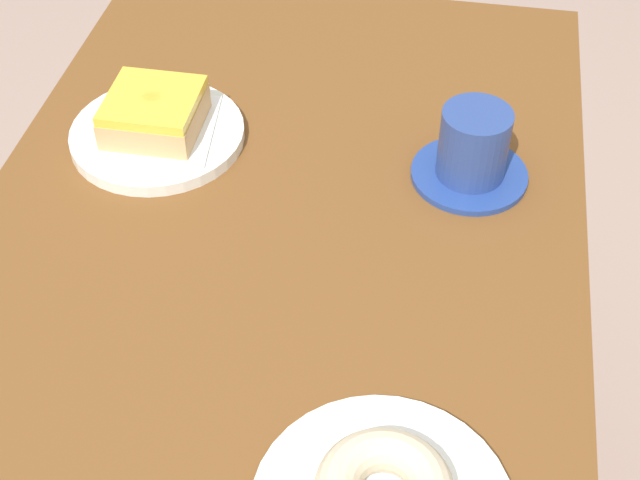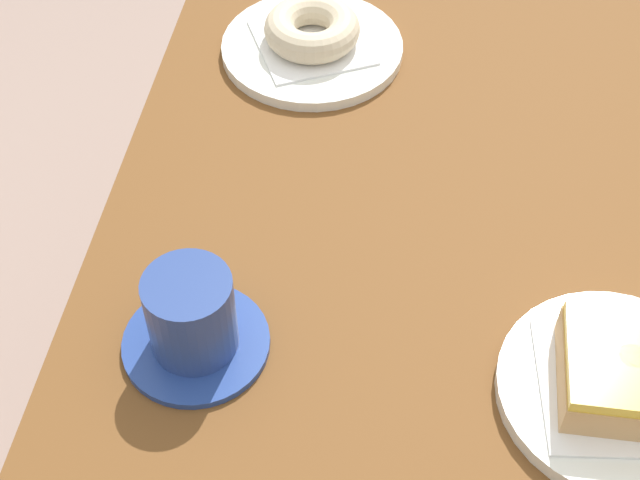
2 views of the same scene
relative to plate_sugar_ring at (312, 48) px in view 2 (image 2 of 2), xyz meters
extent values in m
cube|color=brown|center=(-0.21, -0.15, -0.03)|extent=(1.11, 0.62, 0.05)
cylinder|color=brown|center=(0.28, -0.39, -0.41)|extent=(0.05, 0.05, 0.70)
cylinder|color=brown|center=(0.28, 0.10, -0.41)|extent=(0.05, 0.05, 0.70)
cylinder|color=white|center=(0.00, 0.00, 0.00)|extent=(0.20, 0.20, 0.01)
cube|color=white|center=(0.00, 0.00, 0.01)|extent=(0.16, 0.16, 0.00)
torus|color=beige|center=(0.00, 0.00, 0.03)|extent=(0.11, 0.11, 0.03)
cylinder|color=white|center=(-0.41, -0.30, 0.00)|extent=(0.19, 0.19, 0.01)
cube|color=white|center=(-0.41, -0.30, 0.01)|extent=(0.14, 0.14, 0.00)
cube|color=tan|center=(-0.41, -0.30, 0.03)|extent=(0.10, 0.10, 0.03)
cube|color=yellow|center=(-0.41, -0.30, 0.05)|extent=(0.10, 0.10, 0.01)
cylinder|color=tan|center=(-0.41, -0.30, 0.05)|extent=(0.02, 0.02, 0.00)
cylinder|color=navy|center=(-0.41, 0.04, 0.00)|extent=(0.12, 0.12, 0.01)
cylinder|color=navy|center=(-0.41, 0.04, 0.04)|extent=(0.07, 0.07, 0.08)
cylinder|color=black|center=(-0.41, 0.04, 0.07)|extent=(0.06, 0.06, 0.00)
camera|label=1|loc=(0.35, 0.01, 0.63)|focal=51.20mm
camera|label=2|loc=(-0.83, -0.12, 0.64)|focal=52.22mm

